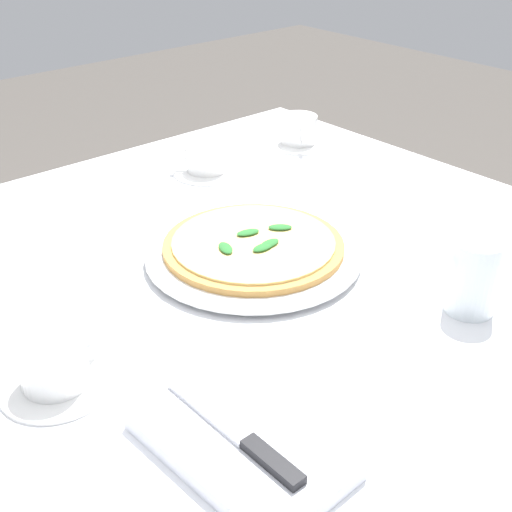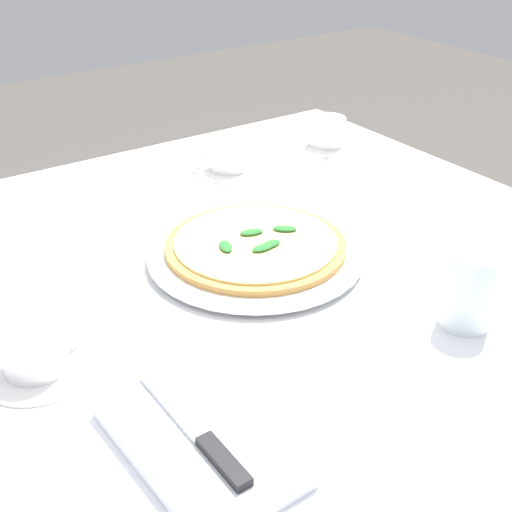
{
  "view_description": "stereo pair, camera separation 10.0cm",
  "coord_description": "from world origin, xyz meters",
  "px_view_note": "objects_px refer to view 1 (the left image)",
  "views": [
    {
      "loc": [
        -0.64,
        0.56,
        1.27
      ],
      "look_at": [
        0.02,
        -0.01,
        0.77
      ],
      "focal_mm": 48.37,
      "sensor_mm": 36.0,
      "label": 1
    },
    {
      "loc": [
        -0.7,
        0.48,
        1.27
      ],
      "look_at": [
        0.02,
        -0.01,
        0.77
      ],
      "focal_mm": 48.37,
      "sensor_mm": 36.0,
      "label": 2
    }
  ],
  "objects_px": {
    "pizza_plate": "(253,253)",
    "napkin_folded": "(240,446)",
    "coffee_cup_far_right": "(54,365)",
    "water_glass_center_back": "(473,281)",
    "pizza": "(254,245)",
    "coffee_cup_far_left": "(206,160)",
    "coffee_cup_near_left": "(299,132)",
    "dinner_knife": "(238,434)"
  },
  "relations": [
    {
      "from": "coffee_cup_far_right",
      "to": "dinner_knife",
      "type": "bearing_deg",
      "value": -156.84
    },
    {
      "from": "pizza_plate",
      "to": "napkin_folded",
      "type": "distance_m",
      "value": 0.39
    },
    {
      "from": "coffee_cup_near_left",
      "to": "coffee_cup_far_right",
      "type": "distance_m",
      "value": 0.84
    },
    {
      "from": "napkin_folded",
      "to": "dinner_knife",
      "type": "distance_m",
      "value": 0.01
    },
    {
      "from": "coffee_cup_near_left",
      "to": "pizza",
      "type": "bearing_deg",
      "value": 128.13
    },
    {
      "from": "coffee_cup_near_left",
      "to": "coffee_cup_far_right",
      "type": "height_order",
      "value": "coffee_cup_far_right"
    },
    {
      "from": "water_glass_center_back",
      "to": "dinner_knife",
      "type": "distance_m",
      "value": 0.4
    },
    {
      "from": "pizza_plate",
      "to": "coffee_cup_near_left",
      "type": "height_order",
      "value": "coffee_cup_near_left"
    },
    {
      "from": "pizza",
      "to": "coffee_cup_far_right",
      "type": "distance_m",
      "value": 0.37
    },
    {
      "from": "pizza_plate",
      "to": "napkin_folded",
      "type": "xyz_separation_m",
      "value": [
        -0.29,
        0.27,
        -0.0
      ]
    },
    {
      "from": "coffee_cup_far_left",
      "to": "water_glass_center_back",
      "type": "distance_m",
      "value": 0.6
    },
    {
      "from": "water_glass_center_back",
      "to": "napkin_folded",
      "type": "height_order",
      "value": "water_glass_center_back"
    },
    {
      "from": "water_glass_center_back",
      "to": "dinner_knife",
      "type": "relative_size",
      "value": 0.53
    },
    {
      "from": "pizza",
      "to": "coffee_cup_far_left",
      "type": "relative_size",
      "value": 2.08
    },
    {
      "from": "pizza_plate",
      "to": "pizza",
      "type": "bearing_deg",
      "value": -154.17
    },
    {
      "from": "water_glass_center_back",
      "to": "napkin_folded",
      "type": "distance_m",
      "value": 0.4
    },
    {
      "from": "dinner_knife",
      "to": "coffee_cup_far_left",
      "type": "bearing_deg",
      "value": -35.31
    },
    {
      "from": "coffee_cup_far_left",
      "to": "dinner_knife",
      "type": "relative_size",
      "value": 0.67
    },
    {
      "from": "coffee_cup_near_left",
      "to": "coffee_cup_far_left",
      "type": "relative_size",
      "value": 1.0
    },
    {
      "from": "pizza",
      "to": "coffee_cup_far_right",
      "type": "bearing_deg",
      "value": 101.56
    },
    {
      "from": "pizza",
      "to": "napkin_folded",
      "type": "relative_size",
      "value": 1.2
    },
    {
      "from": "pizza_plate",
      "to": "coffee_cup_near_left",
      "type": "distance_m",
      "value": 0.5
    },
    {
      "from": "pizza_plate",
      "to": "dinner_knife",
      "type": "distance_m",
      "value": 0.39
    },
    {
      "from": "napkin_folded",
      "to": "coffee_cup_far_right",
      "type": "bearing_deg",
      "value": 20.35
    },
    {
      "from": "pizza",
      "to": "pizza_plate",
      "type": "bearing_deg",
      "value": 25.83
    },
    {
      "from": "coffee_cup_near_left",
      "to": "water_glass_center_back",
      "type": "relative_size",
      "value": 1.25
    },
    {
      "from": "pizza_plate",
      "to": "pizza",
      "type": "relative_size",
      "value": 1.2
    },
    {
      "from": "pizza",
      "to": "coffee_cup_far_left",
      "type": "height_order",
      "value": "coffee_cup_far_left"
    },
    {
      "from": "napkin_folded",
      "to": "coffee_cup_far_left",
      "type": "bearing_deg",
      "value": -37.26
    },
    {
      "from": "coffee_cup_far_left",
      "to": "napkin_folded",
      "type": "xyz_separation_m",
      "value": [
        -0.6,
        0.42,
        -0.02
      ]
    },
    {
      "from": "water_glass_center_back",
      "to": "napkin_folded",
      "type": "relative_size",
      "value": 0.46
    },
    {
      "from": "pizza_plate",
      "to": "coffee_cup_far_left",
      "type": "bearing_deg",
      "value": -25.57
    },
    {
      "from": "coffee_cup_near_left",
      "to": "coffee_cup_far_right",
      "type": "xyz_separation_m",
      "value": [
        -0.38,
        0.75,
        0.0
      ]
    },
    {
      "from": "pizza",
      "to": "coffee_cup_far_left",
      "type": "distance_m",
      "value": 0.35
    },
    {
      "from": "coffee_cup_far_right",
      "to": "napkin_folded",
      "type": "xyz_separation_m",
      "value": [
        -0.22,
        -0.09,
        -0.02
      ]
    },
    {
      "from": "pizza",
      "to": "dinner_knife",
      "type": "relative_size",
      "value": 1.39
    },
    {
      "from": "coffee_cup_far_left",
      "to": "coffee_cup_far_right",
      "type": "distance_m",
      "value": 0.64
    },
    {
      "from": "pizza",
      "to": "water_glass_center_back",
      "type": "distance_m",
      "value": 0.32
    },
    {
      "from": "napkin_folded",
      "to": "dinner_knife",
      "type": "height_order",
      "value": "dinner_knife"
    },
    {
      "from": "pizza_plate",
      "to": "napkin_folded",
      "type": "relative_size",
      "value": 1.44
    },
    {
      "from": "coffee_cup_far_right",
      "to": "water_glass_center_back",
      "type": "xyz_separation_m",
      "value": [
        -0.22,
        -0.49,
        0.01
      ]
    },
    {
      "from": "water_glass_center_back",
      "to": "napkin_folded",
      "type": "bearing_deg",
      "value": 89.86
    }
  ]
}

